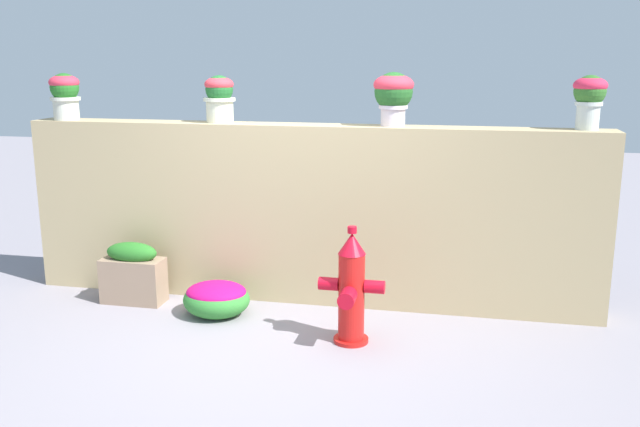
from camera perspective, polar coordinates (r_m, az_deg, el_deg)
The scene contains 9 objects.
ground_plane at distance 5.14m, azimuth -4.18°, elevation -11.50°, with size 24.00×24.00×0.00m, color gray.
stone_wall at distance 5.99m, azimuth -1.15°, elevation -0.02°, with size 5.04×0.33×1.56m, color tan.
potted_plant_0 at distance 6.68m, azimuth -20.54°, elevation 9.45°, with size 0.27×0.27×0.42m.
potted_plant_1 at distance 6.09m, azimuth -8.40°, elevation 9.72°, with size 0.28×0.28×0.41m.
potted_plant_2 at distance 5.74m, azimuth 6.16°, elevation 10.00°, with size 0.33×0.33×0.44m.
potted_plant_3 at distance 5.81m, azimuth 21.59°, elevation 9.17°, with size 0.26×0.26×0.43m.
fire_hydrant at distance 5.15m, azimuth 2.63°, elevation -6.42°, with size 0.50×0.40×0.91m.
flower_bush_left at distance 5.84m, azimuth -8.64°, elevation -6.95°, with size 0.57×0.51×0.29m.
planter_box at distance 6.25m, azimuth -15.35°, elevation -4.87°, with size 0.54×0.25×0.55m.
Camera 1 is at (1.33, -4.49, 2.13)m, focal length 38.31 mm.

